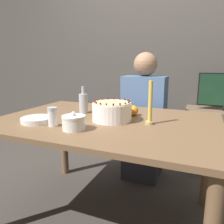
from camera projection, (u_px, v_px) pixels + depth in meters
name	position (u px, v px, depth m)	size (l,w,h in m)	color
ground_plane	(106.00, 216.00, 1.63)	(12.00, 12.00, 0.00)	#3D3833
wall_behind	(153.00, 48.00, 2.61)	(8.00, 0.05, 2.60)	#4C4742
dining_table	(106.00, 134.00, 1.49)	(1.46, 1.02, 0.75)	brown
cake	(112.00, 111.00, 1.42)	(0.26, 0.26, 0.13)	white
sugar_bowl	(74.00, 123.00, 1.22)	(0.13, 0.13, 0.11)	white
sugar_shaker	(53.00, 117.00, 1.29)	(0.06, 0.06, 0.12)	white
plate_stack	(37.00, 120.00, 1.39)	(0.20, 0.20, 0.03)	white
candle	(150.00, 107.00, 1.33)	(0.05, 0.05, 0.27)	tan
bottle	(83.00, 103.00, 1.64)	(0.07, 0.07, 0.20)	#B2B7BC
orange_fruit_0	(133.00, 111.00, 1.57)	(0.07, 0.07, 0.07)	orange
person_man_blue_shirt	(144.00, 125.00, 2.12)	(0.40, 0.34, 1.22)	#2D2D38
side_cabinet	(224.00, 141.00, 2.28)	(0.80, 0.42, 0.65)	brown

